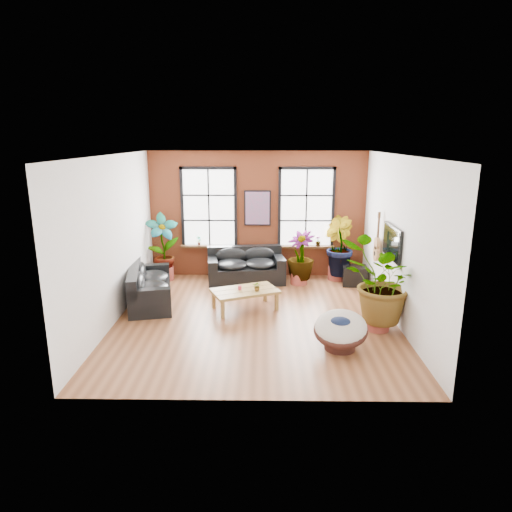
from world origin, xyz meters
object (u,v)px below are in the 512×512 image
Objects in this scene: sofa_left at (148,287)px; papasan_chair at (341,330)px; sofa_back at (246,267)px; coffee_table at (245,292)px.

papasan_chair is at bearing -132.44° from sofa_left.
sofa_back is 2.83m from sofa_left.
sofa_left is 2.37m from coffee_table.
papasan_chair is (1.92, -4.10, -0.04)m from sofa_back.
sofa_left reaches higher than papasan_chair.
sofa_back is at bearing 68.55° from coffee_table.
sofa_left is 4.84m from papasan_chair.
sofa_back reaches higher than sofa_left.
coffee_table is 2.74m from papasan_chair.
sofa_back is at bearing -66.00° from sofa_left.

